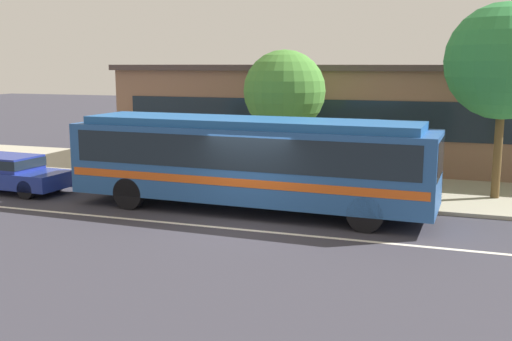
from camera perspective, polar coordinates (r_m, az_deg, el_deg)
name	(u,v)px	position (r m, az deg, el deg)	size (l,w,h in m)	color
ground_plane	(248,222)	(17.48, -0.76, -4.89)	(120.00, 120.00, 0.00)	#34333D
sidewalk_slab	(306,179)	(23.68, 4.70, -0.81)	(60.00, 8.00, 0.12)	#A39D89
lane_stripe_center	(238,229)	(16.75, -1.69, -5.54)	(56.00, 0.16, 0.01)	silver
transit_bus	(249,158)	(18.48, -0.64, 1.21)	(11.31, 2.88, 2.86)	#265395
sedan_behind_bus	(5,171)	(23.35, -22.50, -0.05)	(4.75, 2.01, 1.29)	navy
pedestrian_waiting_near_sign	(184,157)	(22.33, -6.81, 1.31)	(0.47, 0.47, 1.74)	#78625F
pedestrian_walking_along_curb	(214,158)	(22.22, -3.97, 1.14)	(0.47, 0.47, 1.63)	#666155
pedestrian_standing_by_tree	(298,166)	(20.38, 4.01, 0.39)	(0.48, 0.48, 1.68)	#3F3134
bus_stop_sign	(420,156)	(19.54, 15.20, 1.28)	(0.08, 0.44, 2.37)	gray
street_tree_near_stop	(284,91)	(22.53, 2.69, 7.43)	(3.03, 3.03, 4.89)	brown
street_tree_mid_block	(504,62)	(21.14, 22.30, 9.45)	(3.73, 3.73, 6.31)	brown
station_building	(369,113)	(28.93, 10.62, 5.36)	(21.97, 9.40, 4.45)	#825E49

